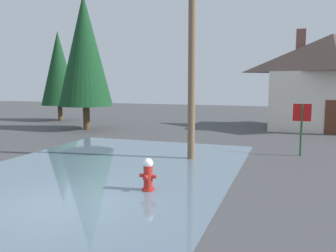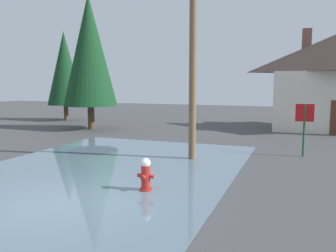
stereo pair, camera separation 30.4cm
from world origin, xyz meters
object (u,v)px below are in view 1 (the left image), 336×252
object	(u,v)px
stop_sign_far	(302,118)
utility_pole	(192,56)
pine_tree_tall_left	(85,51)
fire_hydrant	(148,176)
house	(330,80)
pine_tree_mid_left	(59,68)

from	to	relation	value
stop_sign_far	utility_pole	bearing A→B (deg)	-151.02
utility_pole	pine_tree_tall_left	bearing A→B (deg)	143.35
utility_pole	stop_sign_far	xyz separation A→B (m)	(4.05, 2.24, -2.46)
fire_hydrant	pine_tree_tall_left	xyz separation A→B (m)	(-8.77, 10.87, 4.56)
stop_sign_far	pine_tree_tall_left	size ratio (longest dim) A/B	0.25
house	pine_tree_tall_left	xyz separation A→B (m)	(-14.78, -5.34, 1.85)
pine_tree_tall_left	pine_tree_mid_left	distance (m)	6.39
house	utility_pole	bearing A→B (deg)	-116.76
utility_pole	stop_sign_far	distance (m)	5.24
pine_tree_tall_left	house	bearing A→B (deg)	19.85
utility_pole	house	world-z (taller)	utility_pole
stop_sign_far	pine_tree_tall_left	bearing A→B (deg)	161.49
pine_tree_mid_left	house	bearing A→B (deg)	3.95
utility_pole	house	distance (m)	13.33
pine_tree_mid_left	stop_sign_far	bearing A→B (deg)	-24.97
utility_pole	pine_tree_mid_left	distance (m)	17.29
utility_pole	house	bearing A→B (deg)	63.24
stop_sign_far	house	world-z (taller)	house
pine_tree_tall_left	utility_pole	bearing A→B (deg)	-36.65
utility_pole	pine_tree_tall_left	distance (m)	11.01
utility_pole	pine_tree_tall_left	size ratio (longest dim) A/B	0.90
fire_hydrant	utility_pole	world-z (taller)	utility_pole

